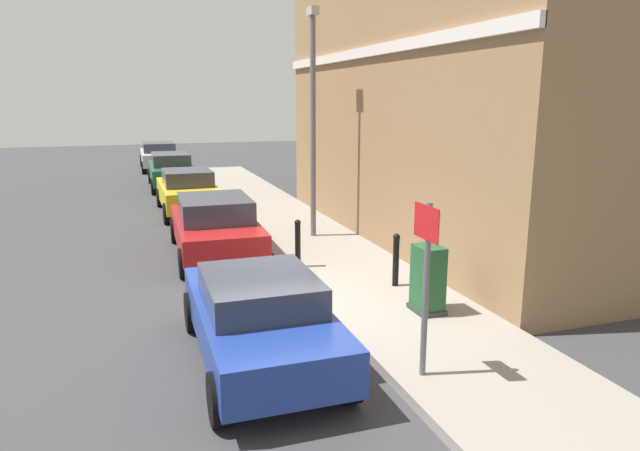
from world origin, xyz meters
TOP-DOWN VIEW (x-y plane):
  - ground at (0.00, 0.00)m, footprint 80.00×80.00m
  - sidewalk at (1.89, 6.00)m, footprint 2.61×30.00m
  - corner_building at (6.51, 4.22)m, footprint 6.73×12.43m
  - car_blue at (-0.88, -1.50)m, footprint 1.84×3.99m
  - car_red at (-0.62, 4.35)m, footprint 2.03×4.30m
  - car_yellow at (-0.70, 9.80)m, footprint 1.85×4.09m
  - car_green at (-0.78, 15.57)m, footprint 1.83×4.31m
  - car_silver at (-0.88, 22.29)m, footprint 1.93×4.50m
  - utility_cabinet at (2.17, -0.87)m, footprint 0.46×0.61m
  - bollard_near_cabinet at (2.27, 0.54)m, footprint 0.14×0.14m
  - bollard_far_kerb at (0.84, 2.36)m, footprint 0.14×0.14m
  - street_sign at (0.98, -2.85)m, footprint 0.08×0.60m
  - lamppost at (2.04, 4.96)m, footprint 0.20×0.44m

SIDE VIEW (x-z plane):
  - ground at x=0.00m, z-range 0.00..0.00m
  - sidewalk at x=1.89m, z-range 0.00..0.15m
  - utility_cabinet at x=2.17m, z-range 0.11..1.26m
  - car_blue at x=-0.88m, z-range 0.04..1.36m
  - bollard_near_cabinet at x=2.27m, z-range 0.19..1.22m
  - bollard_far_kerb at x=0.84m, z-range 0.19..1.22m
  - car_yellow at x=-0.70m, z-range 0.02..1.46m
  - car_red at x=-0.62m, z-range 0.03..1.46m
  - car_silver at x=-0.88m, z-range 0.04..1.46m
  - car_green at x=-0.78m, z-range 0.04..1.49m
  - street_sign at x=0.98m, z-range 0.51..2.81m
  - lamppost at x=2.04m, z-range 0.44..6.16m
  - corner_building at x=6.51m, z-range 0.00..7.30m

